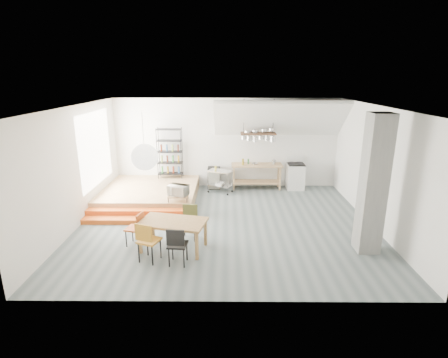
{
  "coord_description": "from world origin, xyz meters",
  "views": [
    {
      "loc": [
        0.02,
        -8.95,
        3.94
      ],
      "look_at": [
        -0.05,
        0.8,
        1.05
      ],
      "focal_mm": 28.0,
      "sensor_mm": 36.0,
      "label": 1
    }
  ],
  "objects_px": {
    "stove": "(295,176)",
    "rolling_cart": "(220,178)",
    "dining_table": "(173,224)",
    "mini_fridge": "(214,178)"
  },
  "relations": [
    {
      "from": "rolling_cart",
      "to": "mini_fridge",
      "type": "relative_size",
      "value": 1.19
    },
    {
      "from": "stove",
      "to": "rolling_cart",
      "type": "height_order",
      "value": "stove"
    },
    {
      "from": "stove",
      "to": "dining_table",
      "type": "bearing_deg",
      "value": -128.63
    },
    {
      "from": "stove",
      "to": "rolling_cart",
      "type": "bearing_deg",
      "value": -170.41
    },
    {
      "from": "stove",
      "to": "dining_table",
      "type": "xyz_separation_m",
      "value": [
        -3.72,
        -4.65,
        0.16
      ]
    },
    {
      "from": "stove",
      "to": "mini_fridge",
      "type": "relative_size",
      "value": 1.53
    },
    {
      "from": "stove",
      "to": "dining_table",
      "type": "relative_size",
      "value": 0.71
    },
    {
      "from": "stove",
      "to": "mini_fridge",
      "type": "xyz_separation_m",
      "value": [
        -2.93,
        0.04,
        -0.1
      ]
    },
    {
      "from": "dining_table",
      "to": "mini_fridge",
      "type": "xyz_separation_m",
      "value": [
        0.79,
        4.7,
        -0.25
      ]
    },
    {
      "from": "mini_fridge",
      "to": "rolling_cart",
      "type": "bearing_deg",
      "value": -64.98
    }
  ]
}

